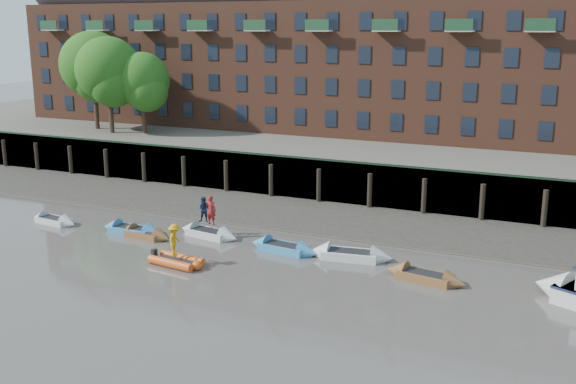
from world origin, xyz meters
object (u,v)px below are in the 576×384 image
Objects in this scene: rowboat_6 at (425,277)px; person_rib_crew at (175,240)px; rowboat_3 at (209,233)px; rowboat_4 at (284,248)px; person_rower_b at (204,210)px; rowboat_5 at (350,255)px; rowboat_1 at (132,230)px; person_rower_a at (211,210)px; rowboat_2 at (145,234)px; rib_tender at (178,261)px; rowboat_0 at (54,220)px.

person_rib_crew reaches higher than rowboat_6.
rowboat_6 is at bearing 0.71° from rowboat_3.
person_rower_b reaches higher than rowboat_4.
rowboat_5 is at bearing -17.07° from person_rower_b.
rowboat_1 is 2.44× the size of person_rower_a.
rowboat_2 is 5.86m from person_rib_crew.
rowboat_4 is at bearing 53.35° from rib_tender.
rowboat_1 reaches higher than rowboat_2.
rowboat_6 is at bearing -27.16° from rowboat_5.
rowboat_0 is 2.17× the size of person_rower_a.
person_rib_crew reaches higher than rib_tender.
rowboat_1 is at bearing 176.02° from rowboat_5.
rowboat_3 is 1.52m from person_rower_b.
rowboat_4 is at bearing 176.49° from rowboat_5.
rowboat_0 is at bearing -177.37° from rowboat_1.
rowboat_1 is 7.04m from rib_tender.
rowboat_1 is 1.00× the size of rowboat_3.
rib_tender is at bearing -69.11° from rowboat_3.
person_rower_a is at bearing 179.74° from rowboat_4.
rowboat_5 reaches higher than rowboat_2.
rowboat_0 is at bearing 58.84° from person_rib_crew.
rowboat_1 reaches higher than rowboat_3.
rowboat_1 is 1.11× the size of rowboat_2.
rowboat_4 is 2.48× the size of person_rower_a.
rowboat_5 is at bearing 171.12° from rowboat_6.
rowboat_3 is 1.59m from person_rower_a.
person_rower_a is (3.86, 1.73, 1.59)m from rowboat_2.
rowboat_2 is at bearing 6.42° from rowboat_0.
person_rib_crew reaches higher than rowboat_1.
rib_tender is at bearing -127.18° from rowboat_4.
person_rower_a is (11.34, 1.73, 1.59)m from rowboat_0.
rowboat_4 is 6.16m from person_rower_b.
person_rower_a is at bearing -7.32° from person_rib_crew.
rowboat_0 is 16.67m from rowboat_4.
rib_tender is at bearing -9.40° from rowboat_0.
person_rower_a is at bearing 15.04° from rowboat_0.
rib_tender is (5.97, -3.73, 0.01)m from rowboat_1.
person_rower_a reaches higher than rowboat_3.
rowboat_1 is at bearing 154.89° from rib_tender.
rowboat_4 reaches higher than rib_tender.
rowboat_0 is 20.70m from rowboat_5.
rowboat_0 is at bearing 175.27° from rowboat_5.
rowboat_0 is 11.23m from rowboat_3.
rib_tender is 1.77× the size of person_rower_a.
person_rower_b reaches higher than rowboat_5.
rowboat_4 is at bearing 176.26° from person_rower_a.
rowboat_0 is 2.21× the size of person_rib_crew.
rowboat_3 is 1.38× the size of rib_tender.
person_rower_a reaches higher than rowboat_4.
rib_tender is 5.51m from person_rower_a.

